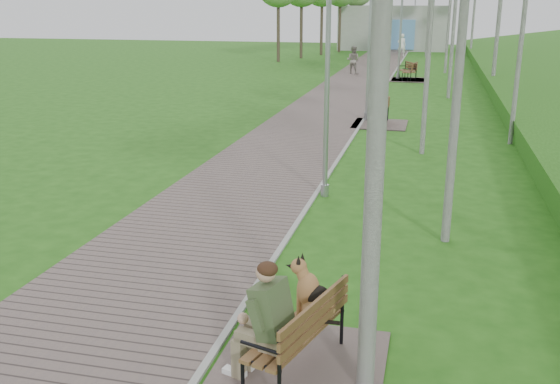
# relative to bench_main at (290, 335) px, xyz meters

# --- Properties ---
(ground) EXTENTS (120.00, 120.00, 0.00)m
(ground) POSITION_rel_bench_main_xyz_m (-1.02, 3.85, -0.50)
(ground) COLOR #225714
(ground) RESTS_ON ground
(walkway) EXTENTS (3.50, 67.00, 0.04)m
(walkway) POSITION_rel_bench_main_xyz_m (-2.77, 25.35, -0.48)
(walkway) COLOR #665653
(walkway) RESTS_ON ground
(kerb) EXTENTS (0.10, 67.00, 0.05)m
(kerb) POSITION_rel_bench_main_xyz_m (-1.02, 25.35, -0.47)
(kerb) COLOR #999993
(kerb) RESTS_ON ground
(building_north) EXTENTS (10.00, 5.20, 4.00)m
(building_north) POSITION_rel_bench_main_xyz_m (-2.52, 54.82, 1.50)
(building_north) COLOR #9E9E99
(building_north) RESTS_ON ground
(bench_main) EXTENTS (2.02, 2.25, 1.76)m
(bench_main) POSITION_rel_bench_main_xyz_m (0.00, 0.00, 0.00)
(bench_main) COLOR #665653
(bench_main) RESTS_ON ground
(bench_second) EXTENTS (1.92, 2.13, 1.18)m
(bench_second) POSITION_rel_bench_main_xyz_m (-0.39, 16.21, -0.28)
(bench_second) COLOR #665653
(bench_second) RESTS_ON ground
(bench_third) EXTENTS (2.03, 2.25, 1.24)m
(bench_third) POSITION_rel_bench_main_xyz_m (0.06, 30.24, -0.27)
(bench_third) COLOR #665653
(bench_third) RESTS_ON ground
(bench_far) EXTENTS (2.02, 2.25, 1.24)m
(bench_far) POSITION_rel_bench_main_xyz_m (-0.12, 30.44, -0.27)
(bench_far) COLOR #665653
(bench_far) RESTS_ON ground
(lamp_post_near) EXTENTS (0.18, 0.18, 4.76)m
(lamp_post_near) POSITION_rel_bench_main_xyz_m (-0.81, 7.13, 1.72)
(lamp_post_near) COLOR #95979C
(lamp_post_near) RESTS_ON ground
(lamp_post_second) EXTENTS (0.22, 0.22, 5.69)m
(lamp_post_second) POSITION_rel_bench_main_xyz_m (-0.92, 16.92, 2.16)
(lamp_post_second) COLOR #95979C
(lamp_post_second) RESTS_ON ground
(lamp_post_third) EXTENTS (0.21, 0.21, 5.51)m
(lamp_post_third) POSITION_rel_bench_main_xyz_m (-0.60, 30.68, 2.08)
(lamp_post_third) COLOR #95979C
(lamp_post_third) RESTS_ON ground
(lamp_post_far) EXTENTS (0.18, 0.18, 4.78)m
(lamp_post_far) POSITION_rel_bench_main_xyz_m (-0.74, 54.99, 1.73)
(lamp_post_far) COLOR #95979C
(lamp_post_far) RESTS_ON ground
(pedestrian_near) EXTENTS (0.75, 0.57, 1.84)m
(pedestrian_near) POSITION_rel_bench_main_xyz_m (-1.32, 46.68, 0.42)
(pedestrian_near) COLOR white
(pedestrian_near) RESTS_ON ground
(pedestrian_far) EXTENTS (0.97, 0.83, 1.72)m
(pedestrian_far) POSITION_rel_bench_main_xyz_m (-3.48, 32.62, 0.36)
(pedestrian_far) COLOR gray
(pedestrian_far) RESTS_ON ground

